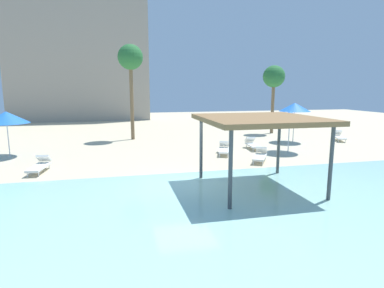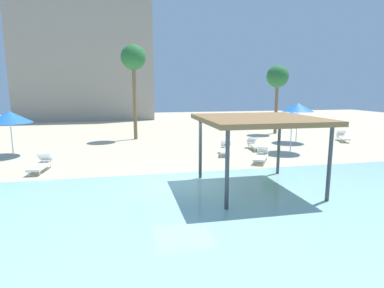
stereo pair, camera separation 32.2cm
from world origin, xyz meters
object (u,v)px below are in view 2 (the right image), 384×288
(beach_umbrella_blue_2, at_px, (10,117))
(lounge_chair_3, at_px, (225,149))
(beach_umbrella_blue_0, at_px, (292,116))
(lounge_chair_1, at_px, (254,144))
(lounge_chair_5, at_px, (261,156))
(lounge_chair_4, at_px, (41,164))
(palm_tree_0, at_px, (277,78))
(shade_pavilion, at_px, (259,122))
(lounge_chair_0, at_px, (343,137))
(palm_tree_1, at_px, (133,60))
(beach_umbrella_blue_1, at_px, (298,107))

(beach_umbrella_blue_2, bearing_deg, lounge_chair_3, -9.94)
(beach_umbrella_blue_0, relative_size, lounge_chair_1, 1.32)
(lounge_chair_5, bearing_deg, lounge_chair_3, -118.46)
(lounge_chair_1, height_order, lounge_chair_5, same)
(lounge_chair_4, distance_m, palm_tree_0, 20.16)
(shade_pavilion, xyz_separation_m, lounge_chair_5, (2.19, 4.44, -2.36))
(lounge_chair_0, relative_size, lounge_chair_1, 1.01)
(lounge_chair_1, xyz_separation_m, lounge_chair_4, (-12.32, -3.09, 0.00))
(palm_tree_1, bearing_deg, lounge_chair_5, -55.37)
(palm_tree_1, bearing_deg, beach_umbrella_blue_0, -38.37)
(beach_umbrella_blue_2, bearing_deg, palm_tree_0, 15.85)
(beach_umbrella_blue_0, bearing_deg, beach_umbrella_blue_2, 171.50)
(beach_umbrella_blue_2, xyz_separation_m, lounge_chair_1, (14.86, -1.03, -1.97))
(lounge_chair_1, bearing_deg, lounge_chair_3, -58.09)
(lounge_chair_1, bearing_deg, lounge_chair_4, -70.01)
(beach_umbrella_blue_0, xyz_separation_m, palm_tree_1, (-9.28, 7.35, 3.82))
(beach_umbrella_blue_2, relative_size, lounge_chair_0, 1.34)
(lounge_chair_5, bearing_deg, lounge_chair_0, 151.40)
(beach_umbrella_blue_0, height_order, lounge_chair_1, beach_umbrella_blue_0)
(lounge_chair_3, height_order, lounge_chair_4, same)
(lounge_chair_1, distance_m, palm_tree_0, 9.32)
(lounge_chair_3, relative_size, palm_tree_0, 0.34)
(lounge_chair_3, distance_m, lounge_chair_4, 10.13)
(lounge_chair_4, xyz_separation_m, palm_tree_1, (4.81, 8.99, 5.74))
(lounge_chair_3, bearing_deg, beach_umbrella_blue_1, 135.42)
(beach_umbrella_blue_1, height_order, lounge_chair_1, beach_umbrella_blue_1)
(lounge_chair_0, height_order, lounge_chair_3, same)
(lounge_chair_0, bearing_deg, beach_umbrella_blue_2, -64.34)
(beach_umbrella_blue_1, bearing_deg, lounge_chair_4, -162.90)
(beach_umbrella_blue_0, relative_size, lounge_chair_3, 1.29)
(beach_umbrella_blue_0, distance_m, palm_tree_0, 8.98)
(lounge_chair_1, bearing_deg, palm_tree_1, -122.27)
(beach_umbrella_blue_1, bearing_deg, beach_umbrella_blue_0, -124.68)
(lounge_chair_3, height_order, palm_tree_0, palm_tree_0)
(shade_pavilion, distance_m, lounge_chair_5, 5.49)
(lounge_chair_0, xyz_separation_m, lounge_chair_5, (-8.96, -5.12, 0.00))
(beach_umbrella_blue_2, height_order, lounge_chair_5, beach_umbrella_blue_2)
(lounge_chair_0, bearing_deg, lounge_chair_3, -50.51)
(lounge_chair_1, bearing_deg, lounge_chair_5, -11.32)
(beach_umbrella_blue_2, xyz_separation_m, lounge_chair_5, (13.79, -4.46, -1.97))
(shade_pavilion, relative_size, beach_umbrella_blue_0, 1.72)
(palm_tree_0, bearing_deg, palm_tree_1, -176.69)
(lounge_chair_0, bearing_deg, palm_tree_1, -81.28)
(lounge_chair_1, height_order, palm_tree_1, palm_tree_1)
(beach_umbrella_blue_2, bearing_deg, lounge_chair_4, -58.37)
(beach_umbrella_blue_0, xyz_separation_m, lounge_chair_5, (-2.84, -1.98, -1.93))
(lounge_chair_5, xyz_separation_m, palm_tree_1, (-6.44, 9.32, 5.74))
(shade_pavilion, height_order, lounge_chair_4, shade_pavilion)
(lounge_chair_5, bearing_deg, lounge_chair_1, -165.55)
(lounge_chair_1, distance_m, lounge_chair_4, 12.70)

